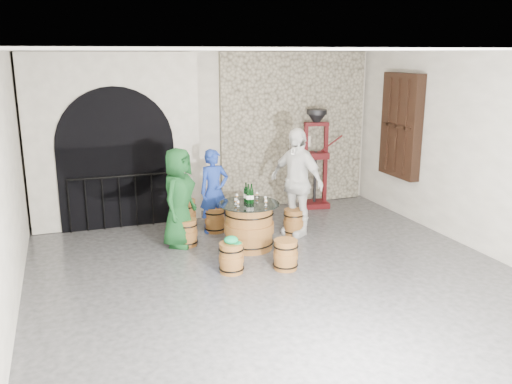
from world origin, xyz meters
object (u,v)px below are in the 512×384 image
object	(u,v)px
wine_bottle_center	(252,195)
side_barrel	(184,215)
barrel_stool_near_right	(286,255)
wine_bottle_right	(246,194)
barrel_table	(249,226)
barrel_stool_left	(186,233)
barrel_stool_right	(294,222)
person_blue	(214,191)
barrel_stool_near_left	(231,258)
person_green	(179,198)
person_white	(296,182)
wine_bottle_left	(248,195)
barrel_stool_far	(215,220)
corking_press	(316,151)

from	to	relation	value
wine_bottle_center	side_barrel	distance (m)	1.65
barrel_stool_near_right	wine_bottle_right	bearing A→B (deg)	101.38
barrel_table	barrel_stool_left	world-z (taller)	barrel_table
barrel_stool_right	person_blue	bearing A→B (deg)	154.27
person_blue	wine_bottle_right	distance (m)	0.97
barrel_stool_near_left	wine_bottle_right	distance (m)	1.35
person_green	wine_bottle_center	world-z (taller)	person_green
person_white	wine_bottle_left	size ratio (longest dim) A/B	5.91
barrel_stool_near_left	person_white	xyz separation A→B (m)	(1.61, 1.31, 0.73)
wine_bottle_left	person_white	bearing A→B (deg)	21.30
barrel_stool_far	person_blue	size ratio (longest dim) A/B	0.30
barrel_stool_near_left	corking_press	world-z (taller)	corking_press
person_blue	side_barrel	xyz separation A→B (m)	(-0.50, 0.23, -0.47)
person_white	corking_press	size ratio (longest dim) A/B	0.94
person_green	barrel_stool_near_right	bearing A→B (deg)	-103.08
barrel_stool_right	barrel_stool_near_left	bearing A→B (deg)	-140.51
wine_bottle_left	side_barrel	world-z (taller)	wine_bottle_left
wine_bottle_left	wine_bottle_right	xyz separation A→B (m)	(-0.01, 0.10, 0.00)
wine_bottle_left	wine_bottle_right	bearing A→B (deg)	92.94
corking_press	barrel_stool_left	bearing A→B (deg)	-146.24
wine_bottle_left	barrel_stool_far	bearing A→B (deg)	106.73
barrel_table	wine_bottle_left	bearing A→B (deg)	106.63
person_white	barrel_stool_right	bearing A→B (deg)	-95.12
barrel_stool_right	barrel_stool_near_right	bearing A→B (deg)	-117.86
corking_press	barrel_stool_right	bearing A→B (deg)	-118.19
barrel_stool_near_left	wine_bottle_left	xyz separation A→B (m)	(0.58, 0.91, 0.68)
barrel_stool_left	barrel_stool_far	size ratio (longest dim) A/B	1.00
barrel_stool_near_right	wine_bottle_right	size ratio (longest dim) A/B	1.42
person_white	wine_bottle_left	distance (m)	1.11
barrel_table	person_white	size ratio (longest dim) A/B	0.52
barrel_stool_right	barrel_stool_near_right	size ratio (longest dim) A/B	1.00
barrel_stool_right	barrel_stool_left	bearing A→B (deg)	177.84
barrel_stool_near_right	wine_bottle_right	distance (m)	1.36
barrel_stool_left	person_blue	distance (m)	1.00
barrel_stool_far	person_green	size ratio (longest dim) A/B	0.27
barrel_stool_right	wine_bottle_right	bearing A→B (deg)	-164.01
barrel_stool_left	barrel_stool_near_right	size ratio (longest dim) A/B	1.00
barrel_stool_left	wine_bottle_center	world-z (taller)	wine_bottle_center
person_green	side_barrel	world-z (taller)	person_green
person_green	person_white	world-z (taller)	person_white
wine_bottle_left	wine_bottle_right	distance (m)	0.10
barrel_stool_far	person_white	xyz separation A→B (m)	(1.33, -0.60, 0.73)
barrel_stool_far	barrel_stool_near_right	size ratio (longest dim) A/B	1.00
wine_bottle_right	side_barrel	xyz separation A→B (m)	(-0.80, 1.15, -0.62)
barrel_table	barrel_stool_far	bearing A→B (deg)	106.73
barrel_table	barrel_stool_right	size ratio (longest dim) A/B	2.19
barrel_stool_near_right	corking_press	xyz separation A→B (m)	(1.90, 2.95, 0.97)
barrel_table	barrel_stool_far	size ratio (longest dim) A/B	2.19
barrel_stool_left	wine_bottle_center	bearing A→B (deg)	-25.35
barrel_stool_near_right	wine_bottle_center	distance (m)	1.26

